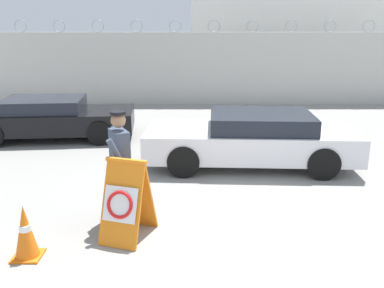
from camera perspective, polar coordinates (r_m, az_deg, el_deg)
The scene contains 8 objects.
ground_plane at distance 6.44m, azimuth 7.84°, elevation -12.60°, with size 90.00×90.00×0.00m, color gray.
perimeter_wall at distance 16.87m, azimuth 3.10°, elevation 10.01°, with size 36.00×0.30×3.21m.
building_block at distance 21.80m, azimuth 11.39°, elevation 12.62°, with size 8.30×5.94×4.00m.
barricade_sign at distance 6.29m, azimuth -8.55°, elevation -7.30°, with size 0.82×0.97×1.20m.
security_guard at distance 6.68m, azimuth -9.39°, elevation -2.27°, with size 0.39×0.69×1.78m.
traffic_cone_near at distance 6.21m, azimuth -21.14°, elevation -10.85°, with size 0.38×0.38×0.75m.
parked_car_front_coupe at distance 12.35m, azimuth -18.08°, elevation 3.39°, with size 4.52×2.23×1.11m.
parked_car_rear_sedan at distance 9.54m, azimuth 8.18°, elevation 0.78°, with size 4.64×2.16×1.18m.
Camera 1 is at (-0.84, -5.62, 3.03)m, focal length 40.00 mm.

